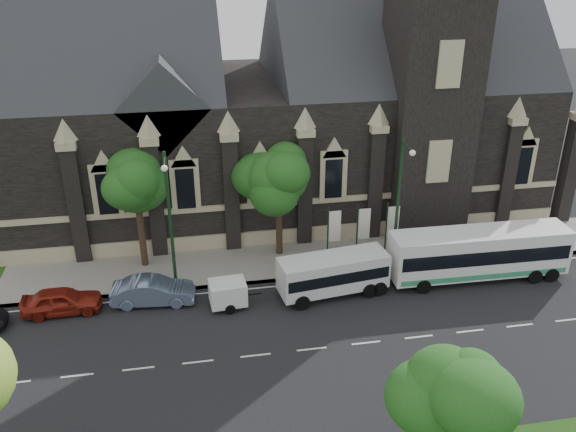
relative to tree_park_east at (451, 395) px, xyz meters
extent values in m
plane|color=black|center=(-6.18, 9.32, -4.62)|extent=(160.00, 160.00, 0.00)
cube|color=gray|center=(-6.18, 18.82, -4.54)|extent=(80.00, 5.00, 0.15)
cube|color=black|center=(-2.18, 28.82, 0.38)|extent=(40.00, 15.00, 10.00)
cube|color=#292B30|center=(-14.18, 28.82, 5.38)|extent=(16.00, 15.00, 15.00)
cube|color=#292B30|center=(7.82, 28.82, 5.38)|extent=(20.00, 15.00, 15.00)
cube|color=#292B30|center=(-10.18, 24.32, 5.38)|extent=(6.00, 6.00, 6.00)
cube|color=black|center=(7.82, 22.82, 4.38)|extent=(5.50, 5.50, 18.00)
cube|color=tan|center=(-2.18, 21.28, -1.42)|extent=(40.00, 0.22, 0.40)
cube|color=tan|center=(-2.18, 21.28, -4.02)|extent=(40.00, 0.25, 1.20)
cube|color=black|center=(-4.18, 21.14, 0.18)|extent=(1.20, 0.12, 2.80)
sphere|color=#1B561C|center=(-0.18, -0.18, -0.14)|extent=(3.20, 3.20, 3.20)
sphere|color=#1B561C|center=(0.42, 0.42, 0.46)|extent=(2.40, 2.40, 2.40)
cylinder|color=black|center=(-3.18, 19.82, -2.64)|extent=(0.44, 0.44, 3.96)
sphere|color=#1B561C|center=(-3.18, 19.82, 1.02)|extent=(3.84, 3.84, 3.84)
sphere|color=#1B561C|center=(-2.46, 20.54, 1.74)|extent=(2.88, 2.88, 2.88)
cylinder|color=black|center=(-12.18, 19.82, -2.64)|extent=(0.44, 0.44, 3.96)
sphere|color=#1B561C|center=(-12.18, 19.82, 0.95)|extent=(3.68, 3.68, 3.68)
sphere|color=#1B561C|center=(-11.49, 20.51, 1.64)|extent=(2.76, 2.76, 2.76)
cylinder|color=#16331C|center=(3.82, 16.62, -0.12)|extent=(0.20, 0.20, 9.00)
cylinder|color=#16331C|center=(3.82, 15.82, 4.08)|extent=(0.10, 1.60, 0.10)
sphere|color=silver|center=(3.82, 15.02, 3.98)|extent=(0.36, 0.36, 0.36)
cylinder|color=#16331C|center=(-10.18, 16.62, -0.12)|extent=(0.20, 0.20, 9.00)
cylinder|color=#16331C|center=(-10.18, 15.82, 4.08)|extent=(0.10, 1.60, 0.10)
sphere|color=silver|center=(-10.18, 15.02, 3.98)|extent=(0.36, 0.36, 0.36)
cylinder|color=#16331C|center=(-0.18, 18.32, -2.62)|extent=(0.10, 0.10, 4.00)
cube|color=white|center=(0.27, 18.32, -2.02)|extent=(0.80, 0.04, 2.20)
cylinder|color=#16331C|center=(1.82, 18.32, -2.62)|extent=(0.10, 0.10, 4.00)
cube|color=white|center=(2.27, 18.32, -2.02)|extent=(0.80, 0.04, 2.20)
cylinder|color=#16331C|center=(3.82, 18.32, -2.62)|extent=(0.10, 0.10, 4.00)
cube|color=white|center=(4.27, 18.32, -2.02)|extent=(0.80, 0.04, 2.20)
cube|color=white|center=(8.69, 14.62, -2.74)|extent=(11.35, 2.53, 2.85)
cube|color=black|center=(8.69, 14.62, -2.57)|extent=(10.89, 2.56, 0.92)
cube|color=#338D60|center=(8.69, 14.62, -3.87)|extent=(10.89, 2.55, 0.35)
cylinder|color=black|center=(4.72, 13.50, -4.17)|extent=(0.90, 0.29, 0.90)
cylinder|color=black|center=(4.75, 15.86, -4.17)|extent=(0.90, 0.29, 0.90)
cylinder|color=black|center=(12.07, 13.39, -4.17)|extent=(0.90, 0.29, 0.90)
cylinder|color=black|center=(12.10, 15.74, -4.17)|extent=(0.90, 0.29, 0.90)
cylinder|color=black|center=(13.20, 13.37, -4.17)|extent=(0.90, 0.29, 0.90)
cylinder|color=black|center=(13.24, 15.73, -4.17)|extent=(0.90, 0.29, 0.90)
cube|color=silver|center=(-0.77, 14.41, -3.12)|extent=(6.84, 2.95, 2.10)
cube|color=black|center=(-0.77, 14.41, -3.04)|extent=(6.58, 2.95, 0.71)
cylinder|color=black|center=(-2.93, 13.07, -4.17)|extent=(0.93, 0.40, 0.90)
cylinder|color=black|center=(-3.21, 15.13, -4.17)|extent=(0.93, 0.40, 0.90)
cylinder|color=black|center=(1.34, 13.65, -4.17)|extent=(0.93, 0.40, 0.90)
cylinder|color=black|center=(1.06, 15.71, -4.17)|extent=(0.93, 0.40, 0.90)
cylinder|color=black|center=(1.99, 13.74, -4.17)|extent=(0.93, 0.40, 0.90)
cylinder|color=black|center=(1.71, 15.80, -4.17)|extent=(0.93, 0.40, 0.90)
cube|color=silver|center=(-7.18, 14.16, -3.67)|extent=(2.22, 1.73, 1.37)
cylinder|color=black|center=(-7.12, 13.37, -4.32)|extent=(0.61, 0.25, 0.59)
cylinder|color=black|center=(-7.23, 14.95, -4.32)|extent=(0.61, 0.25, 0.59)
cylinder|color=black|center=(-5.81, 14.26, -4.04)|extent=(1.27, 0.17, 0.08)
imported|color=slate|center=(-11.51, 15.33, -3.82)|extent=(5.00, 2.13, 1.61)
imported|color=maroon|center=(-16.69, 15.27, -3.85)|extent=(4.54, 1.91, 1.53)
camera|label=1|loc=(-8.98, -15.94, 15.51)|focal=37.62mm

